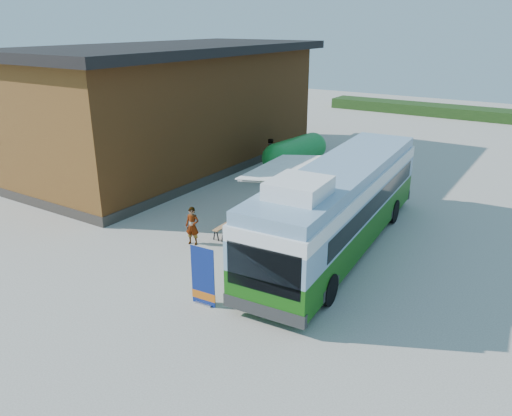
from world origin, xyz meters
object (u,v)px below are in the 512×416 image
Objects in this scene: bus at (340,204)px; person_b at (270,153)px; picnic_table at (234,226)px; banner at (203,282)px; person_a at (192,226)px; slurry_tanker at (295,153)px.

bus is 12.36m from person_b.
bus reaches higher than picnic_table.
bus is at bearing 19.18° from picnic_table.
banner reaches higher than person_a.
bus is 11.07m from slurry_tanker.
bus is 9.21× the size of picnic_table.
slurry_tanker reaches higher than banner.
slurry_tanker is at bearing 134.32° from person_b.
person_b is at bearing 111.77° from picnic_table.
person_b is 0.32× the size of slurry_tanker.
person_a is 0.28× the size of slurry_tanker.
picnic_table is 10.67m from slurry_tanker.
bus is at bearing -46.17° from slurry_tanker.
slurry_tanker reaches higher than person_b.
picnic_table is 1.79m from person_a.
picnic_table is (-2.22, 4.88, -0.25)m from banner.
bus is 8.19× the size of person_a.
person_b is at bearing 90.81° from person_a.
banner reaches higher than picnic_table.
picnic_table is at bearing -162.87° from bus.
person_a is at bearing -154.76° from bus.
bus is 6.80m from banner.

